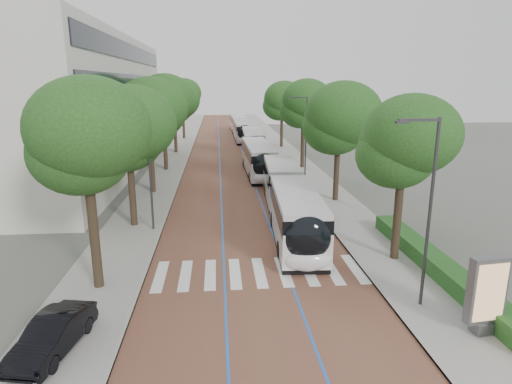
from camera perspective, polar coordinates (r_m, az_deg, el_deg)
ground at (r=21.28m, az=0.19°, el=-11.86°), size 160.00×160.00×0.00m
road at (r=59.77m, az=-3.38°, el=5.34°), size 11.00×140.00×0.02m
sidewalk_left at (r=60.01m, az=-10.59°, el=5.20°), size 4.00×140.00×0.12m
sidewalk_right at (r=60.45m, az=3.77°, el=5.48°), size 4.00×140.00×0.12m
kerb_left at (r=59.86m, az=-8.77°, el=5.26°), size 0.20×140.00×0.14m
kerb_right at (r=60.19m, az=1.98°, el=5.47°), size 0.20×140.00×0.14m
zebra_crossing at (r=22.19m, az=0.47°, el=-10.65°), size 10.55×3.60×0.01m
lane_line_left at (r=59.74m, az=-4.92°, el=5.32°), size 0.12×126.00×0.01m
lane_line_right at (r=59.84m, az=-1.85°, el=5.38°), size 0.12×126.00×0.01m
office_building at (r=50.28m, az=-26.18°, el=10.22°), size 18.11×40.00×14.00m
hedge at (r=23.64m, az=23.03°, el=-8.93°), size 1.20×14.00×0.80m
streetlight_near at (r=18.65m, az=21.83°, el=-0.94°), size 1.82×0.20×8.00m
streetlight_far at (r=42.10m, az=6.46°, el=8.05°), size 1.82×0.20×8.00m
lamp_post_left at (r=27.85m, az=-13.98°, el=3.01°), size 0.14×0.14×8.00m
trees_left at (r=46.20m, az=-12.47°, el=10.82°), size 6.43×60.49×9.76m
trees_right at (r=44.45m, az=7.31°, el=10.59°), size 5.97×47.40×9.26m
lead_bus at (r=29.26m, az=4.42°, el=-1.08°), size 3.51×18.50×3.20m
bus_queued_0 at (r=44.67m, az=0.32°, el=4.37°), size 2.71×12.43×3.20m
bus_queued_1 at (r=57.41m, az=-0.42°, el=6.62°), size 2.91×12.47×3.20m
bus_queued_2 at (r=70.97m, az=-1.81°, el=8.11°), size 2.63×12.42×3.20m
bus_queued_3 at (r=83.77m, az=-2.41°, el=9.07°), size 2.83×12.46×3.20m
ad_panel at (r=18.56m, az=28.36°, el=-11.88°), size 1.53×0.65×3.10m
parked_car at (r=17.47m, az=-25.43°, el=-16.79°), size 2.15×4.19×1.32m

